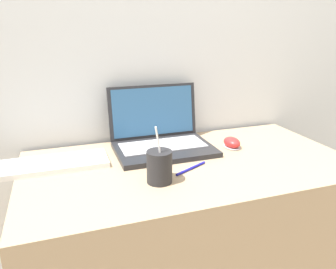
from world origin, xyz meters
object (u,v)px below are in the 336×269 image
at_px(computer_mouse, 232,143).
at_px(laptop, 160,136).
at_px(external_keyboard, 48,165).
at_px(pen, 191,168).
at_px(drink_cup, 159,166).

bearing_deg(computer_mouse, laptop, 161.84).
relative_size(computer_mouse, external_keyboard, 0.22).
xyz_separation_m(computer_mouse, pen, (-0.25, -0.15, -0.01)).
bearing_deg(pen, drink_cup, -157.91).
relative_size(laptop, drink_cup, 2.02).
xyz_separation_m(laptop, external_keyboard, (-0.44, -0.06, -0.04)).
distance_m(laptop, external_keyboard, 0.44).
height_order(drink_cup, pen, drink_cup).
bearing_deg(drink_cup, computer_mouse, 28.47).
relative_size(laptop, pen, 2.81).
height_order(computer_mouse, external_keyboard, computer_mouse).
xyz_separation_m(computer_mouse, external_keyboard, (-0.72, 0.03, -0.01)).
bearing_deg(external_keyboard, drink_cup, -35.05).
xyz_separation_m(laptop, pen, (0.03, -0.24, -0.05)).
bearing_deg(pen, computer_mouse, 31.61).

